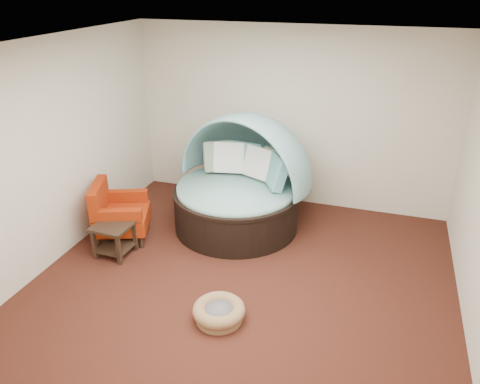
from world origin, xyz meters
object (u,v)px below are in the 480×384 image
(red_armchair, at_px, (118,213))
(side_table, at_px, (114,235))
(pet_basket, at_px, (219,312))
(canopy_daybed, at_px, (240,176))

(red_armchair, xyz_separation_m, side_table, (0.19, -0.41, -0.09))
(pet_basket, distance_m, side_table, 1.97)
(canopy_daybed, bearing_deg, red_armchair, -133.57)
(canopy_daybed, distance_m, side_table, 1.94)
(pet_basket, bearing_deg, side_table, 155.39)
(canopy_daybed, height_order, side_table, canopy_daybed)
(canopy_daybed, height_order, pet_basket, canopy_daybed)
(canopy_daybed, bearing_deg, pet_basket, -63.01)
(red_armchair, bearing_deg, canopy_daybed, 10.21)
(pet_basket, relative_size, red_armchair, 0.76)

